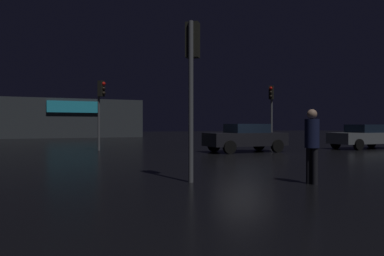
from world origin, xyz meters
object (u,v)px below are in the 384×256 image
object	(u,v)px
traffic_signal_opposite	(101,99)
traffic_signal_cross_right	(192,63)
car_near	(246,137)
pedestrian	(312,140)
store_building	(68,119)
car_far	(366,136)
traffic_signal_main	(271,103)

from	to	relation	value
traffic_signal_opposite	traffic_signal_cross_right	world-z (taller)	traffic_signal_cross_right
car_near	pedestrian	world-z (taller)	pedestrian
car_near	traffic_signal_opposite	bearing A→B (deg)	147.88
store_building	traffic_signal_cross_right	xyz separation A→B (m)	(-1.23, -38.02, 0.81)
car_far	traffic_signal_main	bearing A→B (deg)	116.39
store_building	car_far	distance (m)	33.46
traffic_signal_opposite	car_near	bearing A→B (deg)	-32.12
traffic_signal_opposite	store_building	bearing A→B (deg)	87.49
store_building	pedestrian	bearing A→B (deg)	-88.27
car_near	pedestrian	distance (m)	10.54
store_building	car_near	size ratio (longest dim) A/B	3.63
store_building	pedestrian	distance (m)	39.59
store_building	traffic_signal_main	size ratio (longest dim) A/B	3.74
car_near	car_far	xyz separation A→B (m)	(7.93, -0.66, -0.02)
store_building	traffic_signal_opposite	size ratio (longest dim) A/B	4.04
car_far	traffic_signal_cross_right	bearing A→B (deg)	-153.18
traffic_signal_cross_right	pedestrian	size ratio (longest dim) A/B	2.22
traffic_signal_opposite	traffic_signal_cross_right	distance (m)	12.24
car_near	traffic_signal_cross_right	bearing A→B (deg)	-129.83
traffic_signal_main	car_near	world-z (taller)	traffic_signal_main
traffic_signal_cross_right	car_far	bearing A→B (deg)	26.82
traffic_signal_cross_right	car_near	bearing A→B (deg)	50.17
car_far	pedestrian	xyz separation A→B (m)	(-12.24, -8.95, 0.30)
traffic_signal_main	car_far	size ratio (longest dim) A/B	0.91
pedestrian	traffic_signal_main	bearing A→B (deg)	56.63
traffic_signal_cross_right	car_near	distance (m)	10.73
store_building	car_far	world-z (taller)	store_building
traffic_signal_main	car_near	distance (m)	7.44
traffic_signal_opposite	pedestrian	bearing A→B (deg)	-80.43
traffic_signal_cross_right	store_building	bearing A→B (deg)	88.15
traffic_signal_cross_right	traffic_signal_opposite	bearing A→B (deg)	89.54
car_near	pedestrian	size ratio (longest dim) A/B	2.39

